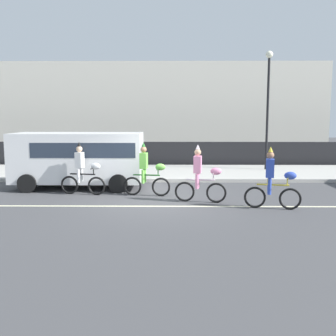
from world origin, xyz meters
name	(u,v)px	position (x,y,z in m)	size (l,w,h in m)	color
ground_plane	(153,203)	(0.00, 0.00, 0.00)	(80.00, 80.00, 0.00)	#424244
road_centre_line	(153,206)	(0.00, -0.50, 0.00)	(36.00, 0.14, 0.01)	beige
sidewalk_curb	(160,172)	(0.00, 6.50, 0.07)	(60.00, 5.00, 0.15)	#ADAAA3
fence_line	(161,154)	(0.00, 9.40, 0.70)	(40.00, 0.08, 1.40)	black
building_backdrop	(128,111)	(-2.80, 18.00, 3.23)	(28.00, 8.00, 6.46)	beige
parade_cyclist_zebra	(83,172)	(-2.62, 1.36, 0.84)	(1.70, 0.54, 1.92)	black
parade_cyclist_lime	(147,173)	(-0.28, 1.17, 0.84)	(1.71, 0.52, 1.92)	black
parade_cyclist_pink	(201,177)	(1.56, 0.12, 0.84)	(1.70, 0.53, 1.92)	black
parade_cyclist_cobalt	(273,182)	(3.71, -0.79, 0.84)	(1.70, 0.55, 1.92)	black
parked_van_white	(80,156)	(-3.01, 2.70, 1.28)	(5.00, 2.22, 2.18)	white
street_lamp_post	(268,93)	(5.38, 7.21, 3.99)	(0.36, 0.36, 5.86)	black
pedestrian_onlooker	(83,154)	(-3.71, 6.23, 1.01)	(0.32, 0.20, 1.62)	#33333D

